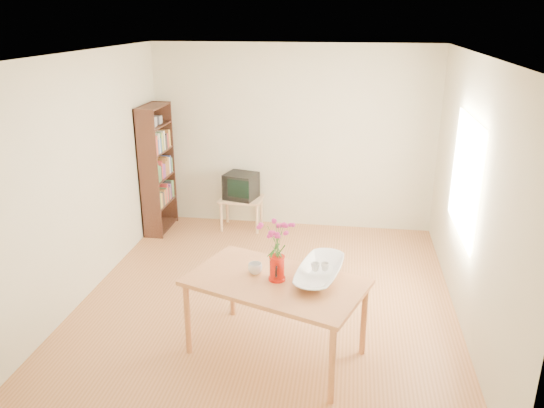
% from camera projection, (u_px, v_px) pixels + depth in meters
% --- Properties ---
extents(room, '(4.50, 4.50, 4.50)m').
position_uv_depth(room, '(270.00, 186.00, 5.40)').
color(room, '#A06338').
rests_on(room, ground).
extents(table, '(1.73, 1.34, 0.75)m').
position_uv_depth(table, '(276.00, 288.00, 4.68)').
color(table, '#B46B3E').
rests_on(table, ground).
extents(tv_stand, '(0.60, 0.45, 0.46)m').
position_uv_depth(tv_stand, '(241.00, 203.00, 7.64)').
color(tv_stand, tan).
rests_on(tv_stand, ground).
extents(bookshelf, '(0.28, 0.70, 1.80)m').
position_uv_depth(bookshelf, '(158.00, 174.00, 7.45)').
color(bookshelf, black).
rests_on(bookshelf, ground).
extents(pitcher, '(0.15, 0.23, 0.23)m').
position_uv_depth(pitcher, '(277.00, 269.00, 4.63)').
color(pitcher, '#B8170A').
rests_on(pitcher, table).
extents(flowers, '(0.26, 0.26, 0.37)m').
position_uv_depth(flowers, '(277.00, 238.00, 4.53)').
color(flowers, '#CA2F8A').
rests_on(flowers, pitcher).
extents(mug, '(0.13, 0.13, 0.10)m').
position_uv_depth(mug, '(255.00, 268.00, 4.76)').
color(mug, white).
rests_on(mug, table).
extents(bowl, '(0.63, 0.63, 0.51)m').
position_uv_depth(bowl, '(320.00, 250.00, 4.65)').
color(bowl, white).
rests_on(bowl, table).
extents(teacup_a, '(0.10, 0.10, 0.06)m').
position_uv_depth(teacup_a, '(316.00, 255.00, 4.67)').
color(teacup_a, white).
rests_on(teacup_a, bowl).
extents(teacup_b, '(0.07, 0.07, 0.06)m').
position_uv_depth(teacup_b, '(325.00, 255.00, 4.68)').
color(teacup_b, white).
rests_on(teacup_b, bowl).
extents(television, '(0.50, 0.48, 0.37)m').
position_uv_depth(television, '(241.00, 185.00, 7.57)').
color(television, black).
rests_on(television, tv_stand).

